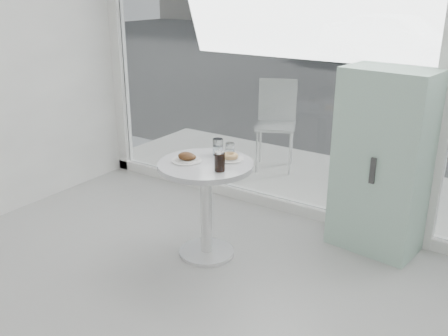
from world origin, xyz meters
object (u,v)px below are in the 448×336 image
Objects in this scene: mint_cabinet at (382,162)px; patio_chair at (277,118)px; car_white at (397,37)px; water_tumbler_a at (218,148)px; main_table at (206,190)px; cola_glass at (220,162)px; water_tumbler_b at (230,151)px; plate_fritter at (187,158)px; plate_donut at (230,157)px.

mint_cabinet is 1.90m from patio_chair.
mint_cabinet is at bearing -155.63° from car_white.
water_tumbler_a is at bearing -162.05° from car_white.
cola_glass is at bearing -24.56° from main_table.
cola_glass is at bearing -125.11° from mint_cabinet.
main_table is 0.35m from water_tumbler_b.
cola_glass reaches higher than water_tumbler_a.
mint_cabinet is at bearing 34.22° from water_tumbler_b.
water_tumbler_b reaches higher than main_table.
water_tumbler_b is at bearing -138.88° from mint_cabinet.
car_white is 28.50× the size of cola_glass.
plate_fritter is at bearing -134.87° from mint_cabinet.
water_tumbler_b is at bearing 7.93° from water_tumbler_a.
main_table is at bearing 155.44° from cola_glass.
plate_donut is at bearing 40.08° from plate_fritter.
car_white is at bearing 112.05° from mint_cabinet.
plate_fritter is 0.28m from water_tumbler_a.
patio_chair is 4.74× the size of plate_donut.
plate_fritter is 1.10× the size of plate_donut.
plate_fritter is 2.06× the size of water_tumbler_b.
water_tumbler_b is at bearing 70.16° from main_table.
cola_glass is (0.11, -0.30, 0.02)m from water_tumbler_b.
water_tumbler_b is (0.55, -1.79, 0.21)m from patio_chair.
plate_donut is (0.12, 0.15, 0.24)m from main_table.
mint_cabinet reaches higher than patio_chair.
patio_chair is 7.57× the size of water_tumbler_a.
main_table is 11.14m from car_white.
plate_fritter is at bearing -139.92° from plate_donut.
car_white is 19.74× the size of plate_donut.
main_table is 6.94× the size of water_tumbler_b.
plate_fritter is 1.75× the size of water_tumbler_a.
water_tumbler_b is (-0.04, 0.06, 0.03)m from plate_donut.
water_tumbler_b is (-0.98, -0.67, 0.09)m from mint_cabinet.
main_table is 3.37× the size of plate_fritter.
plate_fritter is (1.56, -11.06, 0.10)m from car_white.
patio_chair is 9.08m from car_white.
plate_fritter is 0.33m from plate_donut.
patio_chair reaches higher than plate_donut.
mint_cabinet is at bearing -60.27° from patio_chair.
patio_chair reaches higher than cola_glass.
main_table is 0.78× the size of patio_chair.
patio_chair is at bearing 107.44° from cola_glass.
water_tumbler_a reaches higher than plate_donut.
mint_cabinet is 1.47× the size of patio_chair.
cola_glass is at bearing -69.87° from water_tumbler_b.
car_white is 37.01× the size of water_tumbler_b.
main_table is 0.34m from water_tumbler_a.
mint_cabinet is 10.49m from car_white.
plate_donut is at bearing -96.21° from patio_chair.
patio_chair is 2.10m from plate_fritter.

